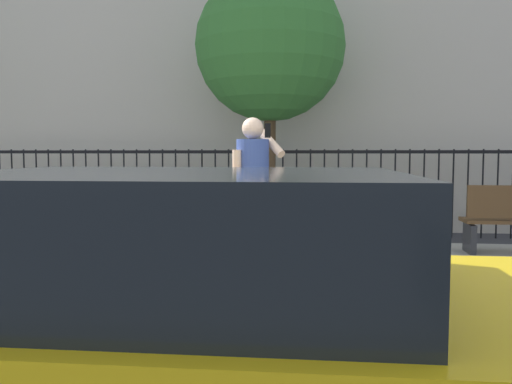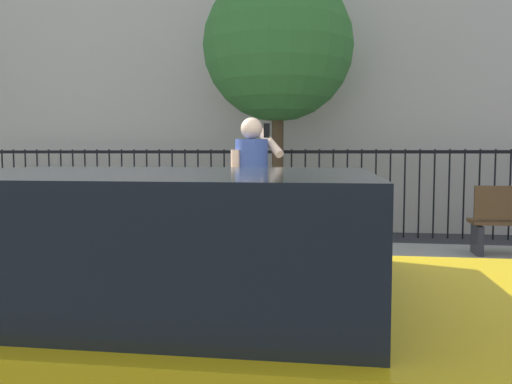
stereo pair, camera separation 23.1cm
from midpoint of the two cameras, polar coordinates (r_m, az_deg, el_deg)
The scene contains 6 objects.
ground_plane at distance 4.28m, azimuth -5.89°, elevation -16.81°, with size 60.00×60.00×0.00m, color #333338.
sidewalk at distance 6.33m, azimuth -1.54°, elevation -9.08°, with size 28.00×4.40×0.15m, color #9E9B93.
iron_fence at distance 9.85m, azimuth 1.49°, elevation 1.27°, with size 12.03×0.04×1.60m.
taxi_yellow at distance 2.53m, azimuth -7.48°, elevation -15.01°, with size 4.22×1.90×1.45m.
pedestrian_on_phone at distance 5.50m, azimuth -1.77°, elevation 0.45°, with size 0.70×0.68×1.75m.
street_tree_near at distance 9.35m, azimuth 0.80°, elevation 15.39°, with size 2.56×2.56×4.63m.
Camera 1 is at (0.76, -3.91, 1.54)m, focal length 37.07 mm.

